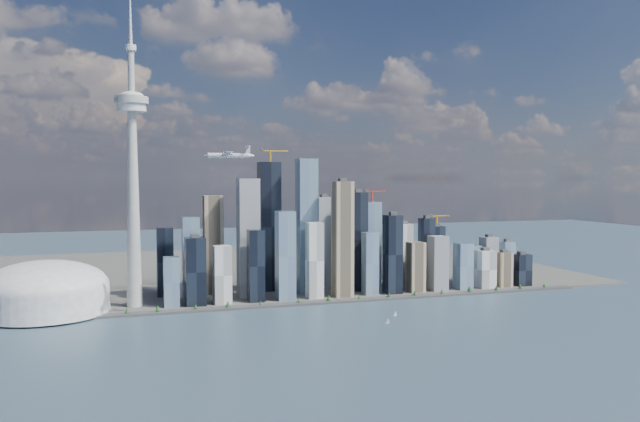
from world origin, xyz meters
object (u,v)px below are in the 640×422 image
object	(u,v)px
dome_stadium	(45,291)
needle_tower	(133,171)
sailboat_east	(395,314)
sailboat_west	(388,321)
airplane	(229,155)

from	to	relation	value
dome_stadium	needle_tower	bearing A→B (deg)	4.09
needle_tower	dome_stadium	size ratio (longest dim) A/B	2.75
dome_stadium	sailboat_east	size ratio (longest dim) A/B	21.94
needle_tower	sailboat_west	bearing A→B (deg)	-32.60
needle_tower	sailboat_east	world-z (taller)	needle_tower
airplane	dome_stadium	bearing A→B (deg)	154.39
sailboat_west	sailboat_east	bearing A→B (deg)	69.83
needle_tower	sailboat_west	distance (m)	496.43
airplane	sailboat_west	bearing A→B (deg)	-17.90
dome_stadium	airplane	world-z (taller)	airplane
needle_tower	dome_stadium	world-z (taller)	needle_tower
needle_tower	sailboat_east	xyz separation A→B (m)	(402.64, -190.74, -232.91)
airplane	sailboat_west	distance (m)	353.44
dome_stadium	airplane	size ratio (longest dim) A/B	2.60
dome_stadium	airplane	bearing A→B (deg)	-27.31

